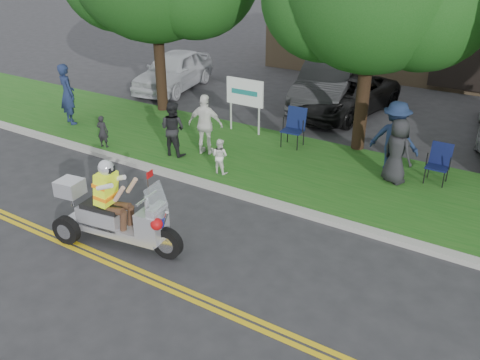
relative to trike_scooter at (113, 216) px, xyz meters
The scene contains 19 objects.
ground 1.89m from the trike_scooter, ahead, with size 120.00×120.00×0.00m, color #28282B.
centerline_near 1.98m from the trike_scooter, 18.47° to the right, with size 60.00×0.10×0.01m, color gold.
centerline_far 1.94m from the trike_scooter, 13.74° to the right, with size 60.00×0.10×0.01m, color gold.
curb 3.57m from the trike_scooter, 59.49° to the left, with size 60.00×0.25×0.12m, color #A8A89E.
grass_verge 5.51m from the trike_scooter, 70.98° to the left, with size 60.00×4.00×0.10m, color #195516.
business_sign 6.71m from the trike_scooter, 99.60° to the left, with size 1.25×0.06×1.75m.
trike_scooter is the anchor object (origin of this frame).
lawn_chair_a 6.46m from the trike_scooter, 84.19° to the left, with size 0.61×0.63×1.08m.
lawn_chair_b 7.73m from the trike_scooter, 52.62° to the left, with size 0.51×0.53×0.96m.
spectator_adult_left 7.59m from the trike_scooter, 145.58° to the left, with size 0.69×0.46×1.91m, color #1A2548.
spectator_adult_mid 4.40m from the trike_scooter, 114.08° to the left, with size 0.73×0.57×1.50m, color black.
spectator_adult_right 4.70m from the trike_scooter, 103.53° to the left, with size 0.97×0.40×1.66m, color white.
spectator_chair_a 6.97m from the trike_scooter, 58.75° to the left, with size 1.22×0.70×1.88m, color #182544.
spectator_chair_b 6.74m from the trike_scooter, 55.41° to the left, with size 0.78×0.51×1.60m, color #232326.
child_left 5.11m from the trike_scooter, 138.58° to the left, with size 0.34×0.22×0.92m, color black.
child_right 3.70m from the trike_scooter, 90.76° to the left, with size 0.44×0.34×0.91m, color white.
parked_car_far_left 11.42m from the trike_scooter, 123.37° to the left, with size 1.77×4.39×1.50m, color silver.
parked_car_left 10.72m from the trike_scooter, 91.14° to the left, with size 1.72×4.94×1.63m, color #2B2B2D.
parked_car_mid 10.20m from the trike_scooter, 86.40° to the left, with size 2.14×4.64×1.29m, color black.
Camera 1 is at (4.89, -5.88, 5.50)m, focal length 38.00 mm.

